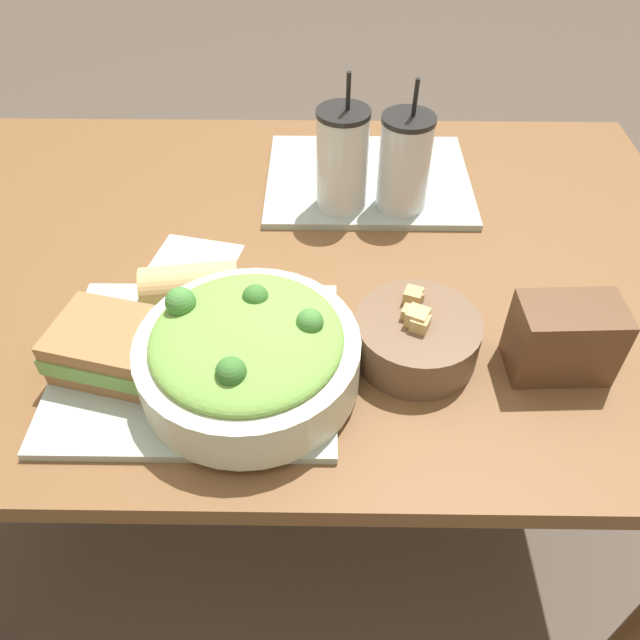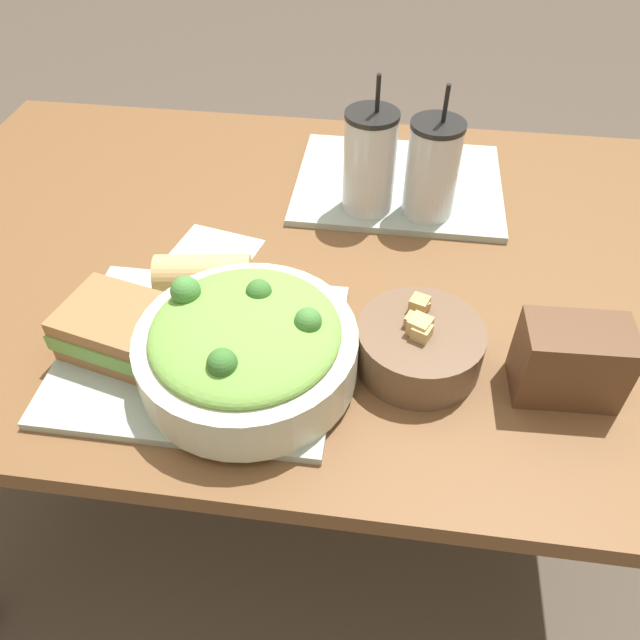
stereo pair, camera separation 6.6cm
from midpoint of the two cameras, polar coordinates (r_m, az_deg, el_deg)
name	(u,v)px [view 2 (the right image)]	position (r m, az deg, el deg)	size (l,w,h in m)	color
ground_plane	(306,491)	(1.56, -0.03, -15.40)	(12.00, 12.00, 0.00)	#4C4238
dining_table	(300,295)	(1.06, -0.04, 2.24)	(1.36, 0.89, 0.73)	brown
tray_near	(201,352)	(0.84, -8.63, -2.97)	(0.36, 0.30, 0.01)	#99A89E
tray_far	(398,183)	(1.16, 8.84, 12.18)	(0.36, 0.30, 0.01)	#99A89E
salad_bowl	(247,346)	(0.76, -4.28, -2.45)	(0.27, 0.27, 0.11)	beige
soup_bowl	(419,345)	(0.81, 11.38, -2.32)	(0.16, 0.16, 0.08)	brown
sandwich_near	(123,330)	(0.83, -15.43, -0.95)	(0.18, 0.14, 0.06)	olive
baguette_near	(205,275)	(0.90, -8.43, 4.03)	(0.14, 0.08, 0.06)	tan
drink_cup_dark	(369,165)	(1.04, 6.39, 13.85)	(0.09, 0.09, 0.23)	silver
drink_cup_red	(432,172)	(1.04, 12.02, 13.05)	(0.09, 0.09, 0.22)	silver
chip_bag	(571,361)	(0.83, 24.09, -3.52)	(0.13, 0.08, 0.10)	brown
napkin_folded	(217,249)	(1.01, -7.56, 6.40)	(0.15, 0.12, 0.00)	silver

